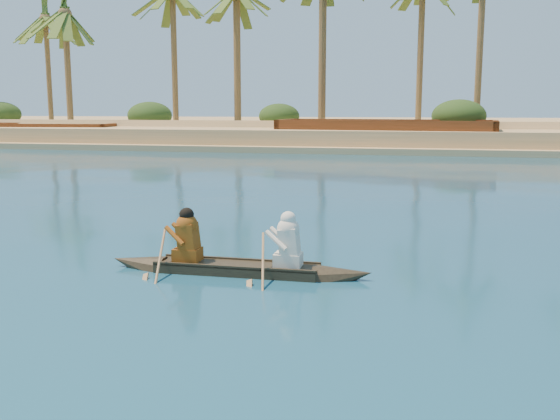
# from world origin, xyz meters

# --- Properties ---
(ground) EXTENTS (160.00, 160.00, 0.00)m
(ground) POSITION_xyz_m (0.00, 0.00, 0.00)
(ground) COLOR #0B2549
(ground) RESTS_ON ground
(sandy_embankment) EXTENTS (150.00, 51.00, 1.50)m
(sandy_embankment) POSITION_xyz_m (0.00, 46.89, 0.53)
(sandy_embankment) COLOR tan
(sandy_embankment) RESTS_ON ground
(palm_grove) EXTENTS (110.00, 14.00, 16.00)m
(palm_grove) POSITION_xyz_m (0.00, 35.00, 8.00)
(palm_grove) COLOR #395A1F
(palm_grove) RESTS_ON ground
(shrub_cluster) EXTENTS (100.00, 6.00, 2.40)m
(shrub_cluster) POSITION_xyz_m (0.00, 31.50, 1.20)
(shrub_cluster) COLOR #1E3E16
(shrub_cluster) RESTS_ON ground
(canoe) EXTENTS (4.40, 0.59, 1.21)m
(canoe) POSITION_xyz_m (5.66, -4.00, 0.23)
(canoe) COLOR #352D1D
(canoe) RESTS_ON ground
(barge_left) EXTENTS (11.11, 4.75, 1.80)m
(barge_left) POSITION_xyz_m (-18.25, 27.00, 0.63)
(barge_left) COLOR brown
(barge_left) RESTS_ON ground
(barge_mid) EXTENTS (13.70, 5.67, 2.22)m
(barge_mid) POSITION_xyz_m (6.38, 26.37, 0.78)
(barge_mid) COLOR brown
(barge_mid) RESTS_ON ground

